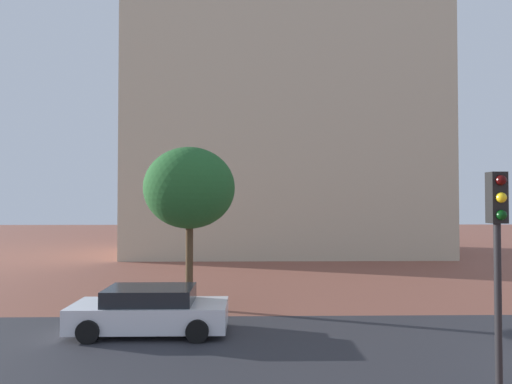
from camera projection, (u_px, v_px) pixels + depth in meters
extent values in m
plane|color=brown|center=(255.00, 336.00, 12.43)|extent=(120.00, 120.00, 0.00)
cube|color=#2D2D33|center=(256.00, 349.00, 11.32)|extent=(120.00, 6.49, 0.00)
cube|color=beige|center=(283.00, 127.00, 33.21)|extent=(22.42, 10.10, 19.32)
cube|color=beige|center=(287.00, 39.00, 33.37)|extent=(4.77, 4.77, 33.17)
cylinder|color=beige|center=(147.00, 95.00, 29.51)|extent=(2.80, 2.80, 22.46)
cylinder|color=beige|center=(426.00, 90.00, 29.88)|extent=(2.80, 2.80, 23.46)
cube|color=silver|center=(150.00, 315.00, 12.70)|extent=(4.55, 1.78, 0.71)
cube|color=black|center=(150.00, 295.00, 12.72)|extent=(2.55, 1.56, 0.47)
cylinder|color=black|center=(204.00, 314.00, 13.61)|extent=(0.64, 0.22, 0.64)
cylinder|color=black|center=(197.00, 331.00, 11.84)|extent=(0.64, 0.22, 0.64)
cylinder|color=black|center=(109.00, 315.00, 13.56)|extent=(0.64, 0.22, 0.64)
cylinder|color=black|center=(88.00, 332.00, 11.78)|extent=(0.64, 0.22, 0.64)
cylinder|color=black|center=(498.00, 324.00, 7.45)|extent=(0.12, 0.12, 3.52)
cube|color=black|center=(497.00, 198.00, 7.50)|extent=(0.28, 0.24, 0.90)
sphere|color=#390606|center=(501.00, 180.00, 7.38)|extent=(0.18, 0.18, 0.18)
sphere|color=yellow|center=(501.00, 198.00, 7.37)|extent=(0.18, 0.18, 0.18)
sphere|color=#06330C|center=(501.00, 215.00, 7.36)|extent=(0.18, 0.18, 0.18)
cylinder|color=#4C3823|center=(189.00, 266.00, 15.68)|extent=(0.27, 0.27, 3.08)
ellipsoid|color=#235B28|center=(190.00, 188.00, 15.74)|extent=(3.34, 3.34, 3.00)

